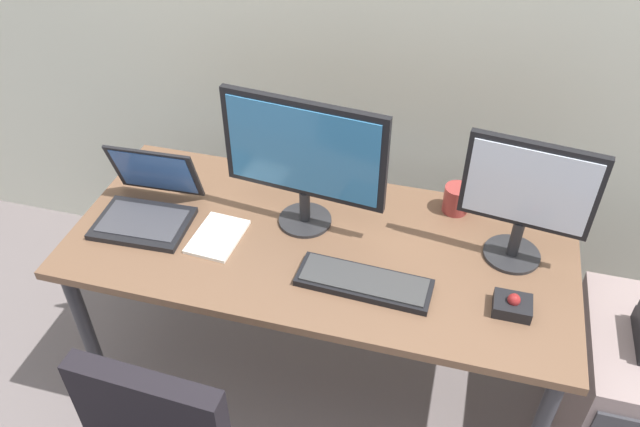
% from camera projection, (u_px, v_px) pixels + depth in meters
% --- Properties ---
extents(ground_plane, '(8.00, 8.00, 0.00)m').
position_uv_depth(ground_plane, '(320.00, 380.00, 2.56)').
color(ground_plane, '#685F5E').
extents(desk, '(1.65, 0.74, 0.76)m').
position_uv_depth(desk, '(320.00, 259.00, 2.13)').
color(desk, brown).
rests_on(desk, ground).
extents(file_cabinet, '(0.42, 0.53, 0.60)m').
position_uv_depth(file_cabinet, '(631.00, 398.00, 2.15)').
color(file_cabinet, gray).
rests_on(file_cabinet, ground).
extents(monitor_main, '(0.54, 0.18, 0.47)m').
position_uv_depth(monitor_main, '(304.00, 156.00, 1.98)').
color(monitor_main, '#262628').
rests_on(monitor_main, desk).
extents(monitor_side, '(0.39, 0.18, 0.43)m').
position_uv_depth(monitor_side, '(527.00, 196.00, 1.87)').
color(monitor_side, '#262628').
rests_on(monitor_side, desk).
extents(keyboard, '(0.42, 0.15, 0.03)m').
position_uv_depth(keyboard, '(364.00, 282.00, 1.92)').
color(keyboard, black).
rests_on(keyboard, desk).
extents(laptop, '(0.32, 0.31, 0.23)m').
position_uv_depth(laptop, '(147.00, 204.00, 2.14)').
color(laptop, black).
rests_on(laptop, desk).
extents(trackball_mouse, '(0.11, 0.09, 0.07)m').
position_uv_depth(trackball_mouse, '(512.00, 305.00, 1.83)').
color(trackball_mouse, black).
rests_on(trackball_mouse, desk).
extents(coffee_mug, '(0.10, 0.09, 0.10)m').
position_uv_depth(coffee_mug, '(457.00, 199.00, 2.17)').
color(coffee_mug, '#963531').
rests_on(coffee_mug, desk).
extents(paper_notepad, '(0.16, 0.22, 0.01)m').
position_uv_depth(paper_notepad, '(217.00, 237.00, 2.09)').
color(paper_notepad, white).
rests_on(paper_notepad, desk).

